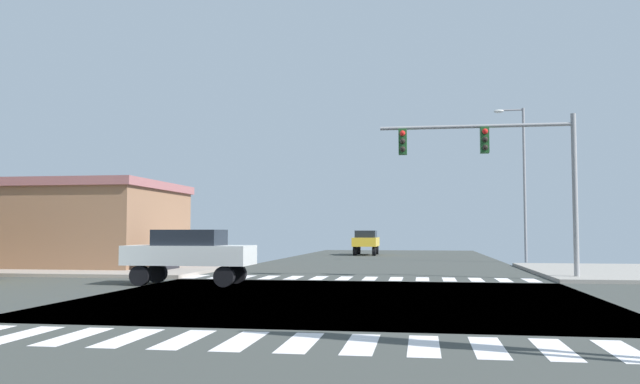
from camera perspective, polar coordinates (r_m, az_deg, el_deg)
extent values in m
cube|color=#383C38|center=(18.13, 1.79, -9.32)|extent=(14.00, 90.00, 0.05)
cube|color=#383C38|center=(18.13, 1.79, -9.32)|extent=(90.00, 12.00, 0.05)
cube|color=gray|center=(33.60, -18.20, -6.28)|extent=(12.00, 12.00, 0.14)
cube|color=white|center=(12.82, -24.73, -11.31)|extent=(0.50, 2.00, 0.01)
cube|color=white|center=(12.31, -20.77, -11.75)|extent=(0.50, 2.00, 0.01)
cube|color=white|center=(11.85, -16.47, -12.16)|extent=(0.50, 2.00, 0.01)
cube|color=white|center=(11.47, -11.84, -12.53)|extent=(0.50, 2.00, 0.01)
cube|color=white|center=(11.16, -6.91, -12.83)|extent=(0.50, 2.00, 0.01)
cube|color=white|center=(10.94, -1.73, -13.05)|extent=(0.50, 2.00, 0.01)
cube|color=white|center=(10.80, 3.63, -13.16)|extent=(0.50, 2.00, 0.01)
cube|color=white|center=(10.76, 9.09, -13.17)|extent=(0.50, 2.00, 0.01)
cube|color=white|center=(10.80, 14.54, -13.06)|extent=(0.50, 2.00, 0.01)
cube|color=white|center=(10.94, 19.89, -12.84)|extent=(0.50, 2.00, 0.01)
cube|color=white|center=(11.17, 25.05, -12.52)|extent=(0.50, 2.00, 0.01)
cube|color=white|center=(26.82, -10.80, -7.30)|extent=(0.50, 2.00, 0.01)
cube|color=white|center=(26.50, -8.75, -7.36)|extent=(0.50, 2.00, 0.01)
cube|color=white|center=(26.21, -6.65, -7.42)|extent=(0.50, 2.00, 0.01)
cube|color=white|center=(25.97, -4.50, -7.47)|extent=(0.50, 2.00, 0.01)
cube|color=white|center=(25.75, -2.32, -7.51)|extent=(0.50, 2.00, 0.01)
cube|color=white|center=(25.58, -0.10, -7.55)|extent=(0.50, 2.00, 0.01)
cube|color=white|center=(25.44, 2.15, -7.57)|extent=(0.50, 2.00, 0.01)
cube|color=white|center=(25.34, 4.41, -7.57)|extent=(0.50, 2.00, 0.01)
cube|color=white|center=(25.29, 6.69, -7.57)|extent=(0.50, 2.00, 0.01)
cube|color=white|center=(25.27, 8.98, -7.55)|extent=(0.50, 2.00, 0.01)
cube|color=white|center=(25.29, 11.26, -7.53)|extent=(0.50, 2.00, 0.01)
cube|color=white|center=(25.35, 13.54, -7.49)|extent=(0.50, 2.00, 0.01)
cube|color=white|center=(25.45, 15.80, -7.44)|extent=(0.50, 2.00, 0.01)
cube|color=white|center=(25.58, 18.05, -7.38)|extent=(0.50, 2.00, 0.01)
cylinder|color=gray|center=(26.31, 21.47, -0.34)|extent=(0.20, 0.20, 6.29)
cylinder|color=gray|center=(26.04, 13.42, 5.62)|extent=(7.32, 0.14, 0.14)
cube|color=#1E5123|center=(25.99, 14.24, 4.42)|extent=(0.32, 0.40, 1.00)
sphere|color=red|center=(25.80, 14.28, 5.18)|extent=(0.22, 0.22, 0.22)
sphere|color=black|center=(25.75, 14.29, 4.50)|extent=(0.22, 0.22, 0.22)
sphere|color=black|center=(25.71, 14.30, 3.81)|extent=(0.22, 0.22, 0.22)
cube|color=#1E5123|center=(25.89, 7.27, 4.38)|extent=(0.32, 0.40, 1.00)
sphere|color=red|center=(25.69, 7.25, 5.13)|extent=(0.22, 0.22, 0.22)
sphere|color=black|center=(25.65, 7.26, 4.45)|extent=(0.22, 0.22, 0.22)
sphere|color=black|center=(25.60, 7.26, 3.76)|extent=(0.22, 0.22, 0.22)
cylinder|color=gray|center=(40.02, 17.51, 0.61)|extent=(0.16, 0.16, 9.11)
cylinder|color=gray|center=(40.47, 16.41, 6.91)|extent=(1.40, 0.10, 0.10)
ellipsoid|color=silver|center=(40.37, 15.42, 6.84)|extent=(0.60, 0.32, 0.20)
cube|color=#8B6449|center=(36.45, -24.51, -2.99)|extent=(14.83, 7.88, 3.86)
cube|color=#975B5C|center=(36.52, -24.43, 0.35)|extent=(15.13, 8.18, 0.40)
cube|color=black|center=(29.69, -13.19, -5.16)|extent=(0.24, 2.20, 1.80)
cylinder|color=black|center=(48.79, 4.77, -5.20)|extent=(0.26, 0.68, 0.68)
cylinder|color=black|center=(48.91, 3.08, -5.20)|extent=(0.26, 0.68, 0.68)
cylinder|color=black|center=(51.71, 5.00, -5.10)|extent=(0.26, 0.68, 0.68)
cylinder|color=black|center=(51.82, 3.41, -5.10)|extent=(0.26, 0.68, 0.68)
cube|color=gold|center=(50.29, 4.06, -4.38)|extent=(1.80, 4.30, 0.66)
cube|color=black|center=(50.28, 4.06, -3.70)|extent=(1.55, 2.24, 0.54)
cylinder|color=black|center=(23.08, -7.33, -7.12)|extent=(0.68, 0.26, 0.68)
cylinder|color=black|center=(21.70, -8.40, -7.35)|extent=(0.68, 0.26, 0.68)
cylinder|color=black|center=(24.06, -14.08, -6.90)|extent=(0.68, 0.26, 0.68)
cylinder|color=black|center=(22.74, -15.51, -7.08)|extent=(0.68, 0.26, 0.68)
cube|color=silver|center=(22.82, -11.37, -5.44)|extent=(4.30, 1.80, 0.66)
cube|color=black|center=(22.81, -11.35, -3.94)|extent=(2.24, 1.55, 0.54)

